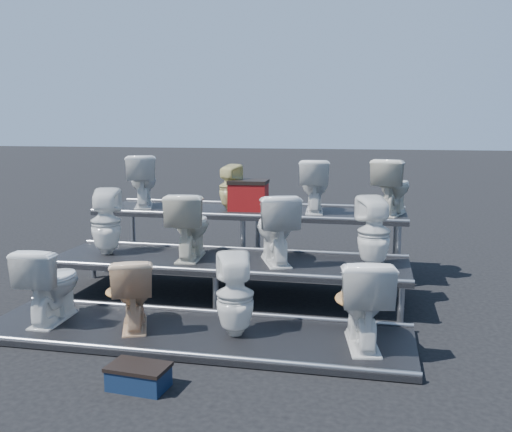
% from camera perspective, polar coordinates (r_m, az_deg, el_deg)
% --- Properties ---
extents(ground, '(80.00, 80.00, 0.00)m').
position_cam_1_polar(ground, '(6.85, -2.90, -8.15)').
color(ground, black).
rests_on(ground, ground).
extents(tier_front, '(4.20, 1.20, 0.06)m').
position_cam_1_polar(tier_front, '(5.66, -6.36, -11.68)').
color(tier_front, black).
rests_on(tier_front, ground).
extents(tier_mid, '(4.20, 1.20, 0.46)m').
position_cam_1_polar(tier_mid, '(6.78, -2.92, -6.30)').
color(tier_mid, black).
rests_on(tier_mid, ground).
extents(tier_back, '(4.20, 1.20, 0.86)m').
position_cam_1_polar(tier_back, '(7.96, -0.52, -2.46)').
color(tier_back, black).
rests_on(tier_back, ground).
extents(toilet_0, '(0.47, 0.78, 0.78)m').
position_cam_1_polar(toilet_0, '(6.15, -19.84, -6.35)').
color(toilet_0, silver).
rests_on(toilet_0, tier_front).
extents(toilet_1, '(0.64, 0.80, 0.72)m').
position_cam_1_polar(toilet_1, '(5.75, -12.21, -7.42)').
color(toilet_1, '#D6AD83').
rests_on(toilet_1, tier_front).
extents(toilet_2, '(0.46, 0.46, 0.79)m').
position_cam_1_polar(toilet_2, '(5.41, -2.11, -7.88)').
color(toilet_2, silver).
rests_on(toilet_2, tier_front).
extents(toilet_3, '(0.59, 0.87, 0.83)m').
position_cam_1_polar(toilet_3, '(5.25, 10.62, -8.35)').
color(toilet_3, silver).
rests_on(toilet_3, tier_front).
extents(toilet_4, '(0.44, 0.45, 0.80)m').
position_cam_1_polar(toilet_4, '(7.18, -14.77, -0.55)').
color(toilet_4, silver).
rests_on(toilet_4, tier_mid).
extents(toilet_5, '(0.51, 0.81, 0.79)m').
position_cam_1_polar(toilet_5, '(6.77, -6.67, -0.94)').
color(toilet_5, beige).
rests_on(toilet_5, tier_mid).
extents(toilet_6, '(0.71, 0.90, 0.81)m').
position_cam_1_polar(toilet_6, '(6.52, 1.95, -1.22)').
color(toilet_6, silver).
rests_on(toilet_6, tier_mid).
extents(toilet_7, '(0.47, 0.47, 0.80)m').
position_cam_1_polar(toilet_7, '(6.42, 11.70, -1.60)').
color(toilet_7, silver).
rests_on(toilet_7, tier_mid).
extents(toilet_8, '(0.64, 0.83, 0.75)m').
position_cam_1_polar(toilet_8, '(8.33, -11.29, 3.48)').
color(toilet_8, silver).
rests_on(toilet_8, tier_back).
extents(toilet_9, '(0.37, 0.37, 0.63)m').
position_cam_1_polar(toilet_9, '(7.92, -2.67, 2.92)').
color(toilet_9, '#D2C77F').
rests_on(toilet_9, tier_back).
extents(toilet_10, '(0.47, 0.74, 0.72)m').
position_cam_1_polar(toilet_10, '(7.70, 5.84, 3.03)').
color(toilet_10, silver).
rests_on(toilet_10, tier_back).
extents(toilet_11, '(0.60, 0.81, 0.74)m').
position_cam_1_polar(toilet_11, '(7.66, 13.49, 2.87)').
color(toilet_11, beige).
rests_on(toilet_11, tier_back).
extents(red_crate, '(0.53, 0.43, 0.37)m').
position_cam_1_polar(red_crate, '(7.87, -0.76, 1.93)').
color(red_crate, maroon).
rests_on(red_crate, tier_back).
extents(step_stool, '(0.47, 0.31, 0.16)m').
position_cam_1_polar(step_stool, '(4.71, -11.65, -15.63)').
color(step_stool, '#0F1D36').
rests_on(step_stool, ground).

